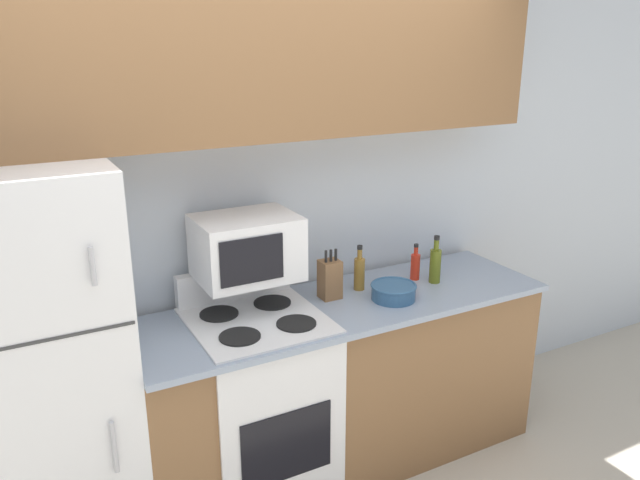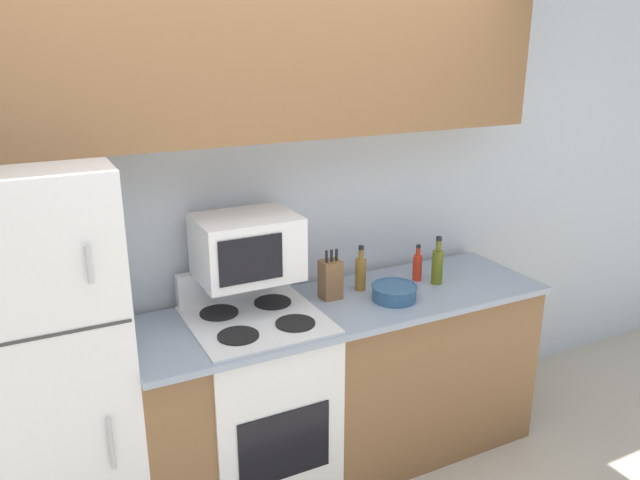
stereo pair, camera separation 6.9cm
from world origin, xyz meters
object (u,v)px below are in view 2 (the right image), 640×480
microwave (247,247)px  bottle_vinegar (361,273)px  bowl (394,292)px  knife_block (331,279)px  bottle_olive_oil (437,265)px  refrigerator (32,378)px  bottle_hot_sauce (417,266)px  stove (259,404)px

microwave → bottle_vinegar: bearing=-1.3°
microwave → bowl: bearing=-16.5°
knife_block → bottle_olive_oil: bottle_olive_oil is taller
microwave → bottle_vinegar: (0.61, -0.01, -0.23)m
refrigerator → microwave: (0.97, 0.09, 0.39)m
bottle_olive_oil → bottle_vinegar: bottle_olive_oil is taller
bowl → bottle_hot_sauce: 0.31m
refrigerator → bottle_vinegar: bearing=2.7°
bowl → bottle_vinegar: 0.21m
refrigerator → microwave: 1.05m
knife_block → microwave: bearing=174.9°
bottle_hot_sauce → refrigerator: bearing=-178.4°
refrigerator → stove: refrigerator is taller
stove → bottle_vinegar: (0.62, 0.10, 0.54)m
stove → microwave: bearing=85.6°
bottle_vinegar → bottle_hot_sauce: bearing=-3.5°
bottle_vinegar → knife_block: bearing=-172.9°
bottle_vinegar → bottle_olive_oil: bearing=-14.7°
stove → bottle_hot_sauce: (0.96, 0.08, 0.53)m
stove → bowl: size_ratio=4.78×
stove → bottle_olive_oil: bearing=-0.2°
knife_block → bottle_hot_sauce: (0.53, 0.00, -0.02)m
bottle_vinegar → stove: bearing=-170.6°
stove → microwave: (0.01, 0.12, 0.77)m
stove → bottle_vinegar: bottle_vinegar is taller
bottle_hot_sauce → bottle_olive_oil: bearing=-52.4°
bottle_olive_oil → bottle_vinegar: 0.42m
refrigerator → knife_block: refrigerator is taller
bottle_olive_oil → bottle_vinegar: bearing=165.3°
microwave → bottle_olive_oil: (1.02, -0.12, -0.22)m
knife_block → bottle_vinegar: size_ratio=1.07×
bottle_hot_sauce → bowl: bearing=-146.6°
knife_block → bottle_hot_sauce: 0.53m
microwave → bottle_olive_oil: 1.05m
bowl → bottle_hot_sauce: size_ratio=1.16×
bowl → refrigerator: bearing=176.0°
bowl → bottle_hot_sauce: bearing=33.4°
knife_block → stove: bearing=-169.7°
refrigerator → bowl: size_ratio=7.56×
refrigerator → bottle_vinegar: (1.58, 0.08, 0.16)m
bowl → bottle_olive_oil: size_ratio=0.89×
stove → bottle_vinegar: size_ratio=4.62×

